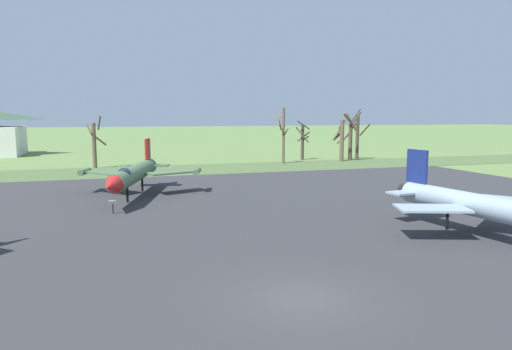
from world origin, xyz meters
name	(u,v)px	position (x,y,z in m)	size (l,w,h in m)	color
ground_plane	(302,299)	(0.00, 0.00, 0.00)	(600.00, 600.00, 0.00)	#607F42
asphalt_apron	(219,219)	(0.00, 14.30, 0.03)	(72.79, 47.67, 0.05)	#333335
grass_verge_strip	(168,170)	(0.00, 44.14, 0.03)	(132.79, 12.00, 0.06)	#4E6437
jet_fighter_front_left	(490,207)	(13.23, 4.40, 1.99)	(9.61, 14.11, 4.84)	#8EA3B2
jet_fighter_front_right	(134,174)	(-5.13, 24.72, 2.12)	(11.08, 15.10, 4.83)	#4C6B47
info_placard_front_right	(113,205)	(-6.91, 18.29, 0.67)	(0.59, 0.26, 1.05)	black
bare_tree_far_left	(95,143)	(-9.06, 49.92, 3.41)	(2.59, 2.73, 7.16)	brown
bare_tree_left_of_center	(283,134)	(17.25, 47.58, 4.43)	(1.85, 1.90, 8.25)	brown
bare_tree_center	(303,140)	(22.47, 52.39, 3.15)	(2.94, 2.96, 6.37)	#42382D
bare_tree_right_of_center	(342,138)	(27.17, 48.04, 3.74)	(2.87, 2.96, 7.57)	brown
bare_tree_far_right	(350,138)	(29.95, 50.46, 3.46)	(3.19, 3.11, 7.45)	brown
bare_tree_backdrop_extra	(358,135)	(30.53, 49.14, 4.01)	(2.57, 2.83, 8.23)	#42382D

